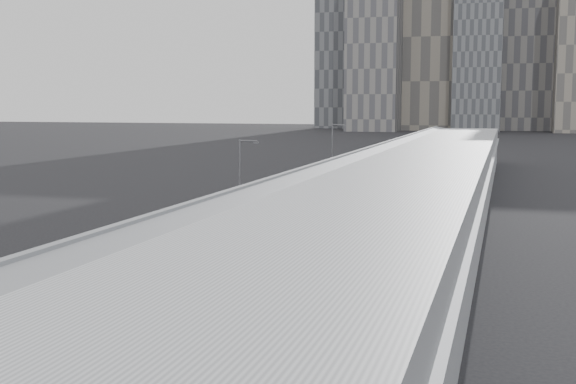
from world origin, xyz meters
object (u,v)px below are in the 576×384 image
at_px(bus_1, 125,298).
at_px(shipping_container, 351,164).
at_px(bus_2, 239,243).
at_px(bus_7, 385,166).
at_px(bus_6, 375,172).
at_px(bus_4, 321,197).
at_px(bus_3, 290,219).
at_px(suv, 373,159).
at_px(street_lamp_far, 333,149).
at_px(bus_5, 353,183).
at_px(street_lamp_near, 242,175).

xyz_separation_m(bus_1, shipping_container, (-7.35, 92.39, -0.43)).
distance_m(bus_2, bus_7, 70.68).
distance_m(bus_2, bus_6, 57.34).
relative_size(bus_1, bus_2, 0.92).
height_order(bus_4, bus_6, bus_6).
bearing_deg(bus_3, suv, 95.36).
bearing_deg(bus_6, bus_7, 95.86).
relative_size(bus_2, bus_4, 1.07).
bearing_deg(bus_4, suv, 95.71).
bearing_deg(street_lamp_far, bus_5, -67.28).
xyz_separation_m(bus_2, bus_5, (-0.39, 42.03, -0.15)).
distance_m(bus_3, bus_4, 15.05).
bearing_deg(bus_5, bus_6, 84.37).
relative_size(bus_1, suv, 2.31).
bearing_deg(street_lamp_near, bus_7, 84.00).
distance_m(bus_7, street_lamp_near, 53.16).
bearing_deg(bus_5, bus_4, -97.03).
height_order(bus_2, suv, bus_2).
distance_m(bus_1, bus_5, 57.13).
relative_size(bus_7, street_lamp_far, 1.40).
relative_size(bus_5, shipping_container, 2.08).
height_order(bus_2, shipping_container, bus_2).
bearing_deg(bus_4, bus_2, -87.71).
distance_m(bus_1, bus_7, 85.77).
bearing_deg(street_lamp_far, bus_6, 13.43).
bearing_deg(bus_2, bus_7, 85.22).
xyz_separation_m(bus_4, shipping_container, (-7.01, 49.77, -0.47)).
bearing_deg(bus_1, street_lamp_near, 103.40).
relative_size(street_lamp_near, street_lamp_far, 0.94).
distance_m(bus_4, bus_6, 29.83).
distance_m(bus_6, street_lamp_far, 7.03).
relative_size(bus_4, shipping_container, 2.15).
height_order(bus_4, suv, bus_4).
height_order(bus_3, street_lamp_far, street_lamp_far).
distance_m(bus_4, bus_5, 14.52).
distance_m(bus_2, suv, 95.52).
xyz_separation_m(bus_7, suv, (-6.43, 24.57, -0.69)).
bearing_deg(bus_5, street_lamp_near, -108.86).
xyz_separation_m(bus_3, street_lamp_near, (-6.49, 5.40, 3.23)).
bearing_deg(bus_1, street_lamp_far, 97.94).
xyz_separation_m(bus_6, shipping_container, (-7.75, 19.95, -0.50)).
height_order(bus_5, bus_6, bus_6).
distance_m(bus_1, bus_2, 15.11).
relative_size(bus_2, street_lamp_near, 1.73).
height_order(bus_5, shipping_container, bus_5).
relative_size(bus_6, street_lamp_near, 1.67).
distance_m(bus_7, shipping_container, 9.70).
distance_m(bus_4, suv, 68.02).
xyz_separation_m(bus_4, street_lamp_near, (-5.46, -9.62, 3.13)).
distance_m(bus_4, shipping_container, 50.26).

